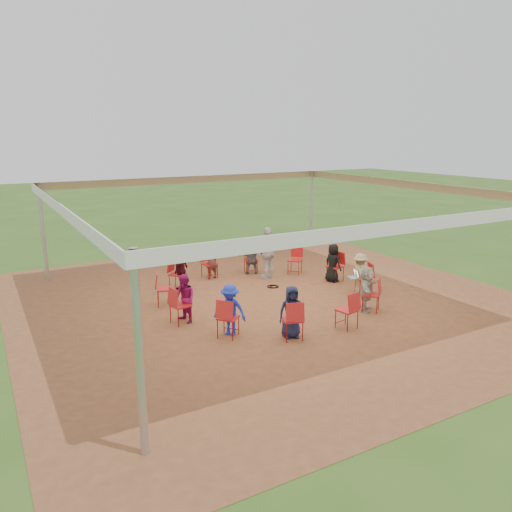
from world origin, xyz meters
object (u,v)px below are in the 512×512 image
laptop (355,275)px  chair_8 (228,318)px  person_seated_4 (181,270)px  chair_6 (165,289)px  person_seated_8 (366,289)px  person_seated_1 (333,263)px  chair_3 (251,259)px  cable_coil (273,286)px  chair_0 (364,279)px  chair_1 (335,267)px  chair_5 (178,274)px  chair_4 (209,264)px  person_seated_6 (230,310)px  chair_10 (347,310)px  person_seated_7 (292,312)px  chair_7 (181,306)px  standing_person (268,253)px  person_seated_2 (252,256)px  person_seated_0 (360,274)px  person_seated_3 (212,260)px  chair_11 (371,294)px  chair_2 (295,260)px  chair_9 (293,320)px  person_seated_5 (185,299)px

laptop → chair_8: bearing=121.8°
person_seated_4 → laptop: size_ratio=3.04×
chair_6 → person_seated_8: bearing=75.3°
person_seated_1 → chair_3: bearing=27.8°
chair_6 → cable_coil: size_ratio=2.40×
chair_8 → chair_0: bearing=60.0°
chair_1 → chair_5: 4.80m
chair_4 → person_seated_6: 4.70m
chair_6 → chair_10: size_ratio=1.00×
person_seated_7 → laptop: (3.23, 1.68, -0.03)m
chair_7 → standing_person: standing_person is taller
person_seated_2 → person_seated_7: 5.30m
person_seated_0 → person_seated_3: size_ratio=1.00×
cable_coil → chair_11: bearing=-70.1°
chair_0 → cable_coil: bearing=65.7°
chair_2 → person_seated_7: 5.24m
person_seated_6 → person_seated_0: bearing=60.0°
person_seated_7 → laptop: size_ratio=3.04×
person_seated_1 → laptop: bearing=158.3°
person_seated_2 → person_seated_6: same height
chair_7 → person_seated_0: size_ratio=0.76×
chair_6 → chair_9: size_ratio=1.00×
chair_11 → person_seated_4: size_ratio=0.76×
chair_6 → person_seated_5: size_ratio=0.76×
chair_0 → person_seated_4: size_ratio=0.76×
chair_10 → person_seated_6: person_seated_6 is taller
chair_4 → chair_8: (-1.59, -4.53, 0.00)m
chair_7 → standing_person: (3.82, 2.33, 0.37)m
chair_5 → person_seated_4: size_ratio=0.76×
chair_6 → chair_5: bearing=165.0°
chair_5 → person_seated_2: person_seated_2 is taller
chair_8 → person_seated_3: person_seated_3 is taller
chair_3 → chair_8: same height
standing_person → chair_0: bearing=99.1°
person_seated_6 → person_seated_8: bearing=45.0°
chair_1 → chair_7: size_ratio=1.00×
chair_3 → chair_11: size_ratio=1.00×
chair_2 → chair_7: same height
chair_3 → standing_person: size_ratio=0.55×
person_seated_3 → chair_8: bearing=59.3°
person_seated_3 → person_seated_8: (2.22, -4.61, 0.00)m
chair_11 → person_seated_0: (0.70, 1.22, 0.15)m
person_seated_1 → person_seated_5: (-5.21, -0.98, 0.00)m
person_seated_1 → laptop: size_ratio=3.04×
laptop → cable_coil: bearing=62.9°
chair_5 → chair_7: bearing=30.0°
chair_8 → laptop: bearing=61.8°
chair_1 → chair_10: size_ratio=1.00×
person_seated_5 → person_seated_6: 1.37m
chair_8 → person_seated_8: person_seated_8 is taller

